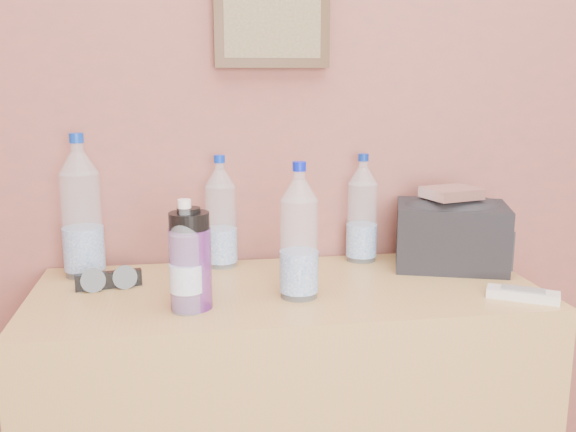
# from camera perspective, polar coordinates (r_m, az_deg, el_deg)

# --- Properties ---
(picture_frame) EXTENTS (0.30, 0.03, 0.25)m
(picture_frame) POSITION_cam_1_polar(r_m,az_deg,el_deg) (1.73, -1.44, 17.17)
(picture_frame) COLOR #382311
(picture_frame) RESTS_ON room_shell
(dresser) EXTENTS (1.21, 0.50, 0.76)m
(dresser) POSITION_cam_1_polar(r_m,az_deg,el_deg) (1.72, -0.10, -18.38)
(dresser) COLOR tan
(dresser) RESTS_ON ground
(pet_large_a) EXTENTS (0.10, 0.10, 0.36)m
(pet_large_a) POSITION_cam_1_polar(r_m,az_deg,el_deg) (1.69, -17.88, 0.19)
(pet_large_a) COLOR silver
(pet_large_a) RESTS_ON dresser
(pet_large_b) EXTENTS (0.08, 0.08, 0.30)m
(pet_large_b) POSITION_cam_1_polar(r_m,az_deg,el_deg) (1.71, -6.00, -0.16)
(pet_large_b) COLOR silver
(pet_large_b) RESTS_ON dresser
(pet_large_c) EXTENTS (0.08, 0.08, 0.30)m
(pet_large_c) POSITION_cam_1_polar(r_m,az_deg,el_deg) (1.76, 6.60, 0.18)
(pet_large_c) COLOR white
(pet_large_c) RESTS_ON dresser
(pet_large_d) EXTENTS (0.09, 0.09, 0.31)m
(pet_large_d) POSITION_cam_1_polar(r_m,az_deg,el_deg) (1.45, 0.99, -2.00)
(pet_large_d) COLOR white
(pet_large_d) RESTS_ON dresser
(pet_small) EXTENTS (0.07, 0.07, 0.25)m
(pet_small) POSITION_cam_1_polar(r_m,az_deg,el_deg) (1.39, -9.02, -4.13)
(pet_small) COLOR silver
(pet_small) RESTS_ON dresser
(nalgene_bottle) EXTENTS (0.09, 0.09, 0.22)m
(nalgene_bottle) POSITION_cam_1_polar(r_m,az_deg,el_deg) (1.41, -8.68, -3.82)
(nalgene_bottle) COLOR #722A99
(nalgene_bottle) RESTS_ON dresser
(sunglasses) EXTENTS (0.16, 0.09, 0.04)m
(sunglasses) POSITION_cam_1_polar(r_m,az_deg,el_deg) (1.61, -15.66, -5.49)
(sunglasses) COLOR black
(sunglasses) RESTS_ON dresser
(ac_remote) EXTENTS (0.16, 0.12, 0.02)m
(ac_remote) POSITION_cam_1_polar(r_m,az_deg,el_deg) (1.57, 20.15, -6.58)
(ac_remote) COLOR white
(ac_remote) RESTS_ON dresser
(toiletry_bag) EXTENTS (0.33, 0.28, 0.19)m
(toiletry_bag) POSITION_cam_1_polar(r_m,az_deg,el_deg) (1.75, 14.29, -1.34)
(toiletry_bag) COLOR black
(toiletry_bag) RESTS_ON dresser
(foil_packet) EXTENTS (0.15, 0.14, 0.03)m
(foil_packet) POSITION_cam_1_polar(r_m,az_deg,el_deg) (1.70, 14.31, 2.01)
(foil_packet) COLOR silver
(foil_packet) RESTS_ON toiletry_bag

